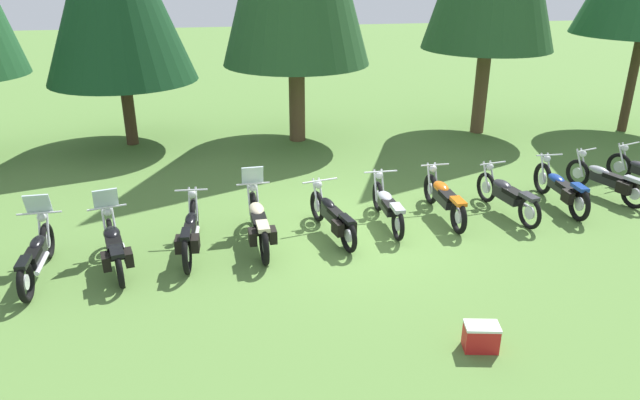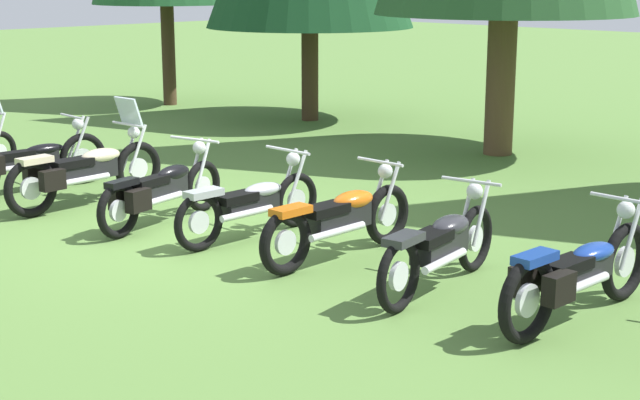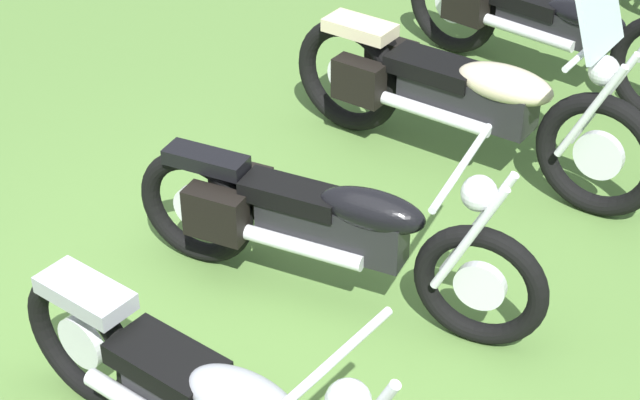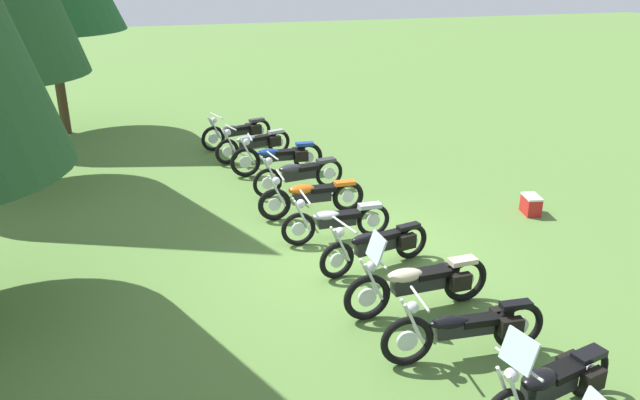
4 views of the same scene
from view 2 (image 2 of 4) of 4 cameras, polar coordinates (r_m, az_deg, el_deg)
ground_plane at (r=11.68m, az=-7.25°, el=-1.88°), size 80.00×80.00×0.00m
motorcycle_3 at (r=14.18m, az=-16.97°, el=2.23°), size 0.64×2.39×1.03m
motorcycle_4 at (r=13.12m, az=-13.74°, el=1.73°), size 0.68×2.45×1.39m
motorcycle_5 at (r=11.96m, az=-9.45°, el=0.56°), size 0.89×2.20×0.99m
motorcycle_6 at (r=11.24m, az=-4.12°, el=-0.16°), size 0.74×2.18×0.99m
motorcycle_7 at (r=10.40m, az=1.22°, el=-1.10°), size 0.65×2.31×1.00m
motorcycle_8 at (r=9.45m, az=7.17°, el=-2.65°), size 0.72×2.24×1.00m
motorcycle_9 at (r=8.84m, az=15.00°, el=-4.18°), size 0.64×2.35×1.03m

